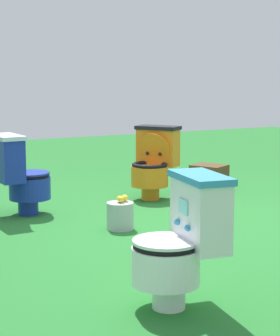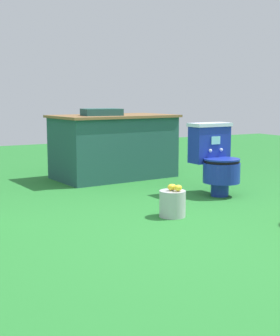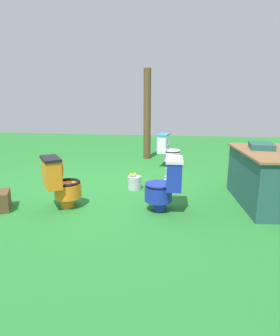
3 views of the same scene
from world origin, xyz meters
TOP-DOWN VIEW (x-y plane):
  - ground at (0.00, 0.00)m, footprint 14.00×14.00m
  - toilet_blue at (0.98, 1.07)m, footprint 0.44×0.51m
  - vendor_table at (0.52, 2.52)m, footprint 1.53×0.99m
  - lemon_bucket at (0.11, 0.52)m, footprint 0.22×0.22m

SIDE VIEW (x-z plane):
  - ground at x=0.00m, z-range 0.00..0.00m
  - lemon_bucket at x=0.11m, z-range -0.02..0.26m
  - toilet_blue at x=0.98m, z-range 0.01..0.73m
  - vendor_table at x=0.52m, z-range -0.03..0.82m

